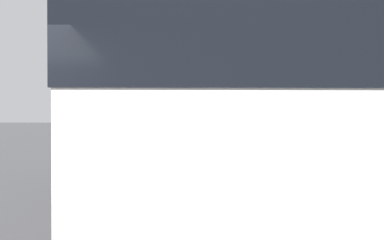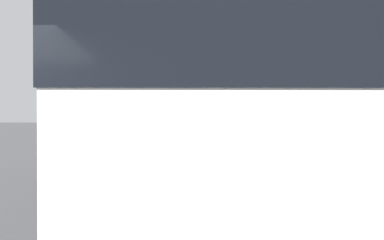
# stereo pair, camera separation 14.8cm
# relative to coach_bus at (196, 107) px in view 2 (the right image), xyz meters

# --- Properties ---
(sidewalk_curb) EXTENTS (110.00, 3.60, 0.14)m
(sidewalk_curb) POSITION_rel_coach_bus_xyz_m (2.99, -4.81, -1.96)
(sidewalk_curb) COLOR gray
(sidewalk_curb) RESTS_ON ground
(lane_divider_line) EXTENTS (110.00, 0.16, 0.01)m
(lane_divider_line) POSITION_rel_coach_bus_xyz_m (2.99, 2.00, -2.02)
(lane_divider_line) COLOR silver
(lane_divider_line) RESTS_ON ground
(coach_bus) EXTENTS (11.97, 3.25, 3.55)m
(coach_bus) POSITION_rel_coach_bus_xyz_m (0.00, 0.00, 0.00)
(coach_bus) COLOR silver
(coach_bus) RESTS_ON ground
(car_far_distant) EXTENTS (4.20, 2.07, 1.49)m
(car_far_distant) POSITION_rel_coach_bus_xyz_m (23.02, 4.23, -1.32)
(car_far_distant) COLOR silver
(car_far_distant) RESTS_ON ground
(car_side_street) EXTENTS (4.49, 2.01, 1.51)m
(car_side_street) POSITION_rel_coach_bus_xyz_m (31.70, 0.19, -1.31)
(car_side_street) COLOR black
(car_side_street) RESTS_ON ground
(car_ahead_same_lane) EXTENTS (4.17, 1.97, 1.45)m
(car_ahead_same_lane) POSITION_rel_coach_bus_xyz_m (30.29, 4.08, -1.33)
(car_ahead_same_lane) COLOR black
(car_ahead_same_lane) RESTS_ON ground
(car_behind_bus) EXTENTS (4.77, 2.21, 1.44)m
(car_behind_bus) POSITION_rel_coach_bus_xyz_m (49.15, -0.31, -1.34)
(car_behind_bus) COLOR navy
(car_behind_bus) RESTS_ON ground
(roadside_tree_mid_block) EXTENTS (3.72, 3.72, 5.56)m
(roadside_tree_mid_block) POSITION_rel_coach_bus_xyz_m (4.83, -5.36, 1.66)
(roadside_tree_mid_block) COLOR brown
(roadside_tree_mid_block) RESTS_ON ground
(utility_pole) EXTENTS (0.30, 0.30, 7.85)m
(utility_pole) POSITION_rel_coach_bus_xyz_m (8.30, -5.24, 1.90)
(utility_pole) COLOR slate
(utility_pole) RESTS_ON ground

